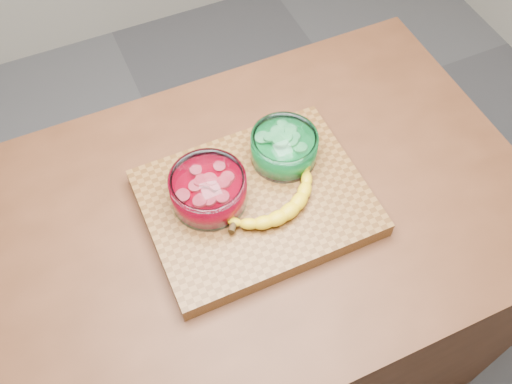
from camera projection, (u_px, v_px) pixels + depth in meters
name	position (u px, v px, depth m)	size (l,w,h in m)	color
ground	(256.00, 347.00, 1.95)	(3.50, 3.50, 0.00)	#5A5B5F
counter	(256.00, 294.00, 1.58)	(1.20, 0.80, 0.90)	#522C18
cutting_board	(256.00, 203.00, 1.19)	(0.45, 0.35, 0.04)	brown
bowl_red	(208.00, 190.00, 1.14)	(0.15, 0.15, 0.07)	white
bowl_green	(284.00, 147.00, 1.20)	(0.14, 0.14, 0.07)	white
banana	(274.00, 199.00, 1.15)	(0.24, 0.14, 0.04)	gold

